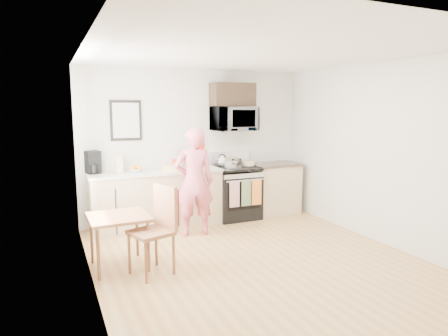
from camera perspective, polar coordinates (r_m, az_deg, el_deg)
name	(u,v)px	position (r m, az deg, el deg)	size (l,w,h in m)	color
floor	(258,261)	(5.27, 4.90, -13.16)	(4.60, 4.60, 0.00)	#AE7543
back_wall	(196,145)	(7.03, -4.06, 3.25)	(4.00, 0.04, 2.60)	silver
front_wall	(416,200)	(3.17, 25.77, -4.14)	(4.00, 0.04, 2.60)	silver
left_wall	(90,172)	(4.35, -18.64, -0.48)	(0.04, 4.60, 2.60)	silver
right_wall	(382,154)	(6.16, 21.58, 1.92)	(0.04, 4.60, 2.60)	silver
ceiling	(261,53)	(4.94, 5.30, 16.10)	(4.00, 4.60, 0.04)	white
window	(85,141)	(5.11, -19.23, 3.61)	(0.06, 1.40, 1.50)	silver
cabinet_left	(157,200)	(6.65, -9.61, -4.58)	(2.10, 0.60, 0.90)	tan
countertop_left	(156,172)	(6.56, -9.71, -0.58)	(2.14, 0.64, 0.04)	silver
cabinet_right	(274,189)	(7.50, 7.14, -3.02)	(0.84, 0.60, 0.90)	tan
countertop_right	(274,164)	(7.42, 7.21, 0.53)	(0.88, 0.64, 0.04)	black
range	(236,194)	(7.11, 1.70, -3.72)	(0.76, 0.70, 1.16)	black
microwave	(234,119)	(7.04, 1.38, 7.03)	(0.76, 0.51, 0.42)	silver
upper_cabinet	(233,95)	(7.08, 1.23, 10.44)	(0.76, 0.35, 0.40)	black
wall_art	(126,120)	(6.67, -13.84, 6.61)	(0.50, 0.04, 0.65)	black
wall_trivet	(199,145)	(7.03, -3.64, 3.26)	(0.20, 0.02, 0.20)	#B0250F
person	(194,182)	(6.10, -4.27, -1.99)	(0.61, 0.40, 1.67)	#BE344C
dining_table	(118,222)	(5.06, -14.86, -7.41)	(0.70, 0.70, 0.66)	brown
chair	(161,216)	(4.83, -8.95, -6.85)	(0.60, 0.56, 1.05)	brown
knife_block	(192,162)	(6.87, -4.57, 0.93)	(0.09, 0.13, 0.20)	brown
utensil_crock	(176,159)	(6.85, -6.89, 1.24)	(0.12, 0.12, 0.35)	#B0250F
fruit_bowl	(136,169)	(6.52, -12.49, -0.17)	(0.26, 0.26, 0.10)	white
milk_carton	(120,164)	(6.50, -14.63, 0.54)	(0.10, 0.10, 0.27)	tan
coffee_maker	(93,163)	(6.53, -18.21, 0.70)	(0.24, 0.31, 0.35)	black
bread_bag	(173,168)	(6.45, -7.36, 0.03)	(0.32, 0.15, 0.12)	tan
cake	(249,164)	(7.09, 3.54, 0.57)	(0.25, 0.25, 0.08)	black
kettle	(222,161)	(7.14, -0.27, 1.06)	(0.17, 0.17, 0.21)	white
pot	(231,165)	(6.89, 0.97, 0.48)	(0.21, 0.36, 0.11)	silver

